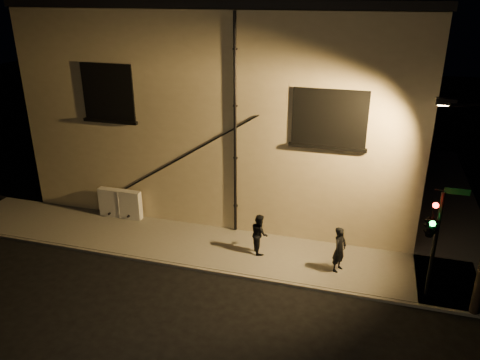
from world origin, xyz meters
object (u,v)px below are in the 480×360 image
(pedestrian_a, at_px, (339,249))
(utility_cabinet, at_px, (120,204))
(traffic_signal, at_px, (431,225))
(pedestrian_b, at_px, (259,234))

(pedestrian_a, bearing_deg, utility_cabinet, 105.94)
(utility_cabinet, relative_size, traffic_signal, 0.51)
(pedestrian_a, xyz_separation_m, traffic_signal, (2.62, -0.72, 1.68))
(traffic_signal, bearing_deg, pedestrian_b, 168.34)
(utility_cabinet, xyz_separation_m, pedestrian_a, (9.24, -1.54, 0.19))
(pedestrian_b, bearing_deg, utility_cabinet, 51.34)
(pedestrian_b, bearing_deg, pedestrian_a, -126.84)
(utility_cabinet, bearing_deg, traffic_signal, -10.78)
(pedestrian_b, height_order, traffic_signal, traffic_signal)
(utility_cabinet, distance_m, pedestrian_b, 6.43)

